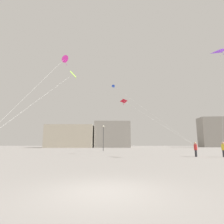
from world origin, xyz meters
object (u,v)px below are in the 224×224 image
kite_magenta_diamond (64,60)px  building_centre_hall (112,135)px  person_in_red (196,149)px  kite_lime_delta (72,75)px  building_right_hall (223,132)px  lamppost_east (103,134)px  building_left_hall (70,136)px  kite_crimson_delta (126,103)px  person_in_yellow (223,149)px  kite_cobalt_diamond (115,87)px  kite_violet_delta (221,52)px

kite_magenta_diamond → building_centre_hall: (4.80, 63.14, -6.02)m
kite_magenta_diamond → person_in_red: bearing=8.4°
kite_lime_delta → building_right_hall: (58.90, 64.19, -4.35)m
person_in_red → lamppost_east: 21.66m
building_centre_hall → building_left_hall: bearing=-165.2°
person_in_red → building_right_hall: bearing=-146.7°
building_left_hall → kite_crimson_delta: bearing=-67.6°
kite_magenta_diamond → building_left_hall: kite_magenta_diamond is taller
building_centre_hall → building_right_hall: size_ratio=0.74×
person_in_yellow → kite_magenta_diamond: bearing=-100.3°
kite_cobalt_diamond → building_right_hall: size_ratio=0.93×
building_left_hall → building_right_hall: size_ratio=0.90×
person_in_yellow → kite_cobalt_diamond: bearing=-163.1°
kite_cobalt_diamond → building_centre_hall: bearing=92.0°
building_centre_hall → kite_crimson_delta: bearing=-86.8°
kite_crimson_delta → kite_magenta_diamond: bearing=-137.8°
building_left_hall → lamppost_east: (16.77, -38.49, -1.06)m
kite_violet_delta → building_right_hall: (40.19, 69.45, -5.01)m
kite_magenta_diamond → building_left_hall: (-13.20, 58.38, -6.84)m
kite_violet_delta → building_left_hall: 67.27m
person_in_yellow → building_left_hall: size_ratio=0.09×
person_in_yellow → kite_lime_delta: bearing=-114.7°
building_centre_hall → lamppost_east: 43.31m
person_in_yellow → building_centre_hall: building_centre_hall is taller
person_in_yellow → building_right_hall: bearing=133.7°
kite_cobalt_diamond → person_in_yellow: bearing=-57.4°
person_in_yellow → building_left_hall: bearing=-166.0°
kite_lime_delta → building_centre_hall: size_ratio=0.70×
kite_crimson_delta → building_centre_hall: 56.10m
kite_lime_delta → kite_violet_delta: bearing=-15.7°
kite_cobalt_diamond → kite_crimson_delta: (1.63, -14.57, -7.12)m
person_in_red → building_left_hall: 63.29m
kite_cobalt_diamond → building_right_hall: 71.11m
building_right_hall → building_left_hall: bearing=-171.6°
kite_crimson_delta → person_in_yellow: bearing=-25.8°
kite_crimson_delta → building_left_hall: building_left_hall is taller
lamppost_east → building_right_hall: bearing=41.7°
kite_crimson_delta → kite_violet_delta: 13.82m
kite_lime_delta → building_left_hall: bearing=103.7°
kite_violet_delta → building_right_hall: bearing=59.9°
building_centre_hall → kite_violet_delta: bearing=-77.7°
kite_lime_delta → lamppost_east: size_ratio=2.08×
person_in_red → lamppost_east: bearing=-78.6°
person_in_yellow → building_left_hall: (-32.23, 56.59, 3.78)m
person_in_red → kite_lime_delta: 19.44m
kite_magenta_diamond → lamppost_east: (3.57, 19.89, -7.90)m
kite_crimson_delta → building_centre_hall: (-3.09, 55.97, -2.31)m
kite_lime_delta → kite_magenta_diamond: size_ratio=1.07×
building_left_hall → kite_magenta_diamond: bearing=-77.3°
kite_crimson_delta → kite_cobalt_diamond: bearing=96.4°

